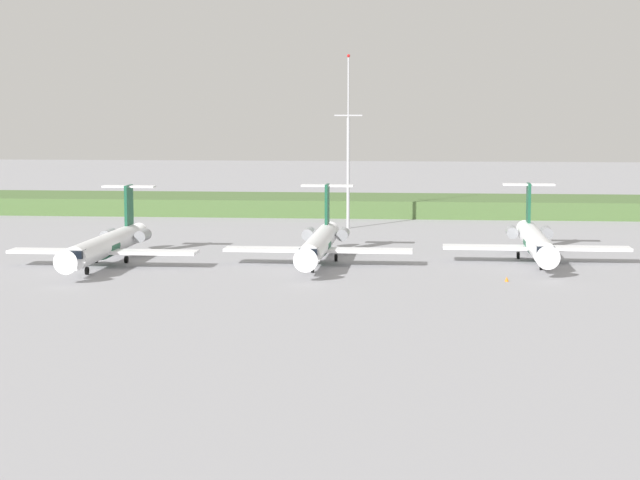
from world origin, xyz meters
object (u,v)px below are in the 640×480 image
regional_jet_nearest (107,244)px  regional_jet_second (319,243)px  regional_jet_third (535,241)px  antenna_mast (348,157)px  safety_cone_front_marker (507,279)px

regional_jet_nearest → regional_jet_second: same height
regional_jet_nearest → regional_jet_second: 25.80m
regional_jet_third → antenna_mast: bearing=125.8°
regional_jet_nearest → antenna_mast: (26.04, 44.81, 8.71)m
regional_jet_third → antenna_mast: antenna_mast is taller
regional_jet_second → safety_cone_front_marker: bearing=-30.0°
regional_jet_third → safety_cone_front_marker: regional_jet_third is taller
safety_cone_front_marker → antenna_mast: bearing=111.8°
regional_jet_third → safety_cone_front_marker: (-4.60, -17.34, -2.26)m
regional_jet_third → safety_cone_front_marker: size_ratio=56.36×
antenna_mast → regional_jet_nearest: bearing=-120.2°
regional_jet_second → regional_jet_third: bearing=10.0°
regional_jet_second → antenna_mast: 41.60m
antenna_mast → regional_jet_second: bearing=-90.8°
regional_jet_second → regional_jet_third: 26.90m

